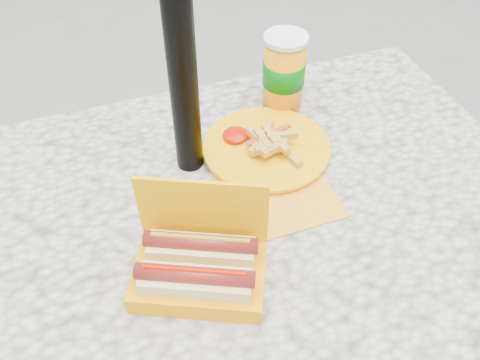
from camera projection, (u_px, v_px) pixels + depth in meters
name	position (u px, v px, depth m)	size (l,w,h in m)	color
picnic_table	(218.00, 261.00, 0.99)	(1.20, 0.80, 0.75)	beige
hotdog_box	(199.00, 266.00, 0.81)	(0.24, 0.20, 0.16)	#F6A900
fries_plate	(267.00, 150.00, 1.03)	(0.25, 0.33, 0.05)	orange
soda_cup	(284.00, 73.00, 1.09)	(0.09, 0.09, 0.17)	#FF9404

